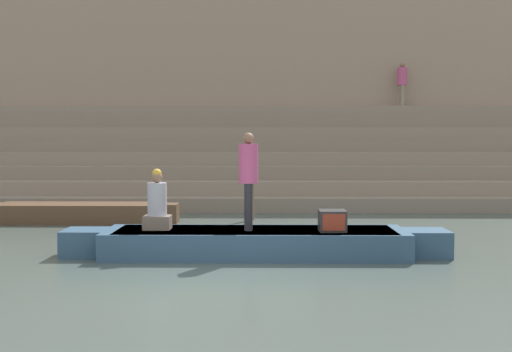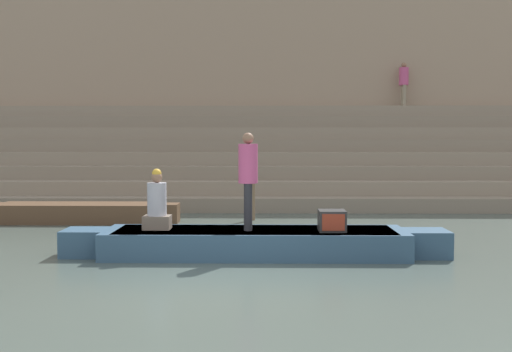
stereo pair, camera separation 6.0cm
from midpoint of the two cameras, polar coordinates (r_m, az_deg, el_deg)
name	(u,v)px [view 1 (the left image)]	position (r m, az deg, el deg)	size (l,w,h in m)	color
ground_plane	(214,288)	(8.71, -4.26, -10.57)	(120.00, 120.00, 0.00)	#47544C
ghat_steps	(242,165)	(20.98, -1.41, 1.01)	(36.00, 6.18, 3.35)	gray
back_wall	(244,68)	(23.90, -1.19, 10.21)	(34.20, 1.28, 9.83)	tan
rowboat_main	(255,242)	(10.92, -0.22, -6.30)	(6.97, 1.46, 0.48)	#33516B
person_standing	(248,174)	(10.76, -0.89, 0.19)	(0.35, 0.35, 1.76)	#28282D
person_rowing	(157,205)	(11.03, -9.54, -2.74)	(0.49, 0.38, 1.10)	#756656
tv_set	(332,221)	(10.78, 7.12, -4.24)	(0.48, 0.48, 0.37)	#2D2D2D
moored_boat_shore	(77,212)	(15.87, -16.75, -3.35)	(5.12, 1.06, 0.48)	brown
mooring_post	(252,198)	(15.60, -0.52, -2.11)	(0.14, 0.14, 1.16)	brown
person_on_steps	(402,81)	(23.44, 13.67, 8.76)	(0.35, 0.35, 1.62)	gray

